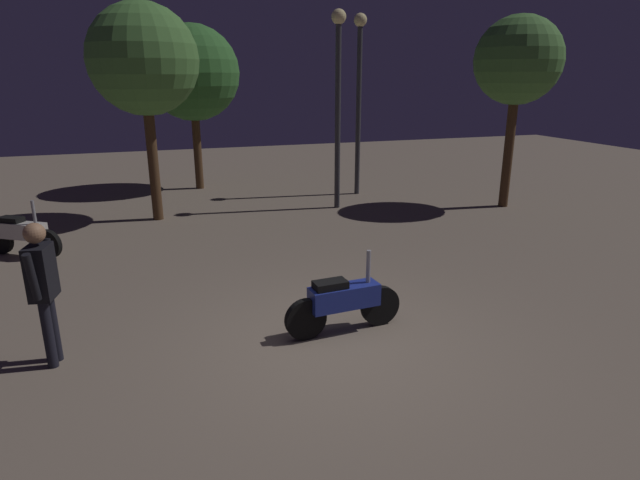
% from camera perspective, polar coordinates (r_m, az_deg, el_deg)
% --- Properties ---
extents(ground_plane, '(40.00, 40.00, 0.00)m').
position_cam_1_polar(ground_plane, '(6.90, 2.01, -11.29)').
color(ground_plane, '#756656').
extents(motorcycle_blue_foreground, '(1.66, 0.37, 1.11)m').
position_cam_1_polar(motorcycle_blue_foreground, '(7.05, 2.60, -6.67)').
color(motorcycle_blue_foreground, black).
rests_on(motorcycle_blue_foreground, ground_plane).
extents(motorcycle_white_parked_left, '(1.44, 1.00, 1.11)m').
position_cam_1_polar(motorcycle_white_parked_left, '(11.48, -29.58, 0.57)').
color(motorcycle_white_parked_left, black).
rests_on(motorcycle_white_parked_left, ground_plane).
extents(person_rider_beside, '(0.31, 0.67, 1.75)m').
position_cam_1_polar(person_rider_beside, '(6.83, -27.86, -4.02)').
color(person_rider_beside, black).
rests_on(person_rider_beside, ground_plane).
extents(streetlamp_near, '(0.36, 0.36, 4.83)m').
position_cam_1_polar(streetlamp_near, '(13.48, 1.97, 16.39)').
color(streetlamp_near, '#38383D').
rests_on(streetlamp_near, ground_plane).
extents(streetlamp_far, '(0.36, 0.36, 4.92)m').
position_cam_1_polar(streetlamp_far, '(15.22, 4.25, 16.65)').
color(streetlamp_far, '#38383D').
rests_on(streetlamp_far, ground_plane).
extents(tree_left_bg, '(2.73, 2.73, 4.76)m').
position_cam_1_polar(tree_left_bg, '(16.37, -13.68, 17.14)').
color(tree_left_bg, '#4C331E').
rests_on(tree_left_bg, ground_plane).
extents(tree_center_bg, '(2.44, 2.44, 4.88)m').
position_cam_1_polar(tree_center_bg, '(12.89, -18.58, 17.95)').
color(tree_center_bg, '#4C331E').
rests_on(tree_center_bg, ground_plane).
extents(tree_right_bg, '(2.14, 2.14, 4.75)m').
position_cam_1_polar(tree_right_bg, '(14.46, 20.66, 17.62)').
color(tree_right_bg, '#4C331E').
rests_on(tree_right_bg, ground_plane).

